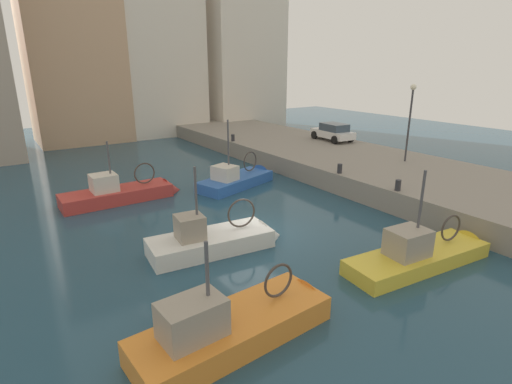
{
  "coord_description": "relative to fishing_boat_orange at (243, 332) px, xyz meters",
  "views": [
    {
      "loc": [
        -9.09,
        -13.79,
        7.23
      ],
      "look_at": [
        1.36,
        1.73,
        1.2
      ],
      "focal_mm": 28.03,
      "sensor_mm": 36.0,
      "label": 1
    }
  ],
  "objects": [
    {
      "name": "fishing_boat_white",
      "position": [
        2.13,
        5.21,
        -0.03
      ],
      "size": [
        5.89,
        2.49,
        4.4
      ],
      "color": "white",
      "rests_on": "ground"
    },
    {
      "name": "fishing_boat_orange",
      "position": [
        0.0,
        0.0,
        0.0
      ],
      "size": [
        6.53,
        2.27,
        4.04
      ],
      "color": "orange",
      "rests_on": "ground"
    },
    {
      "name": "mooring_bollard_south",
      "position": [
        11.53,
        3.83,
        1.34
      ],
      "size": [
        0.28,
        0.28,
        0.55
      ],
      "primitive_type": "cylinder",
      "color": "#2D2D33",
      "rests_on": "quay_wall"
    },
    {
      "name": "parked_car_white",
      "position": [
        18.47,
        15.52,
        1.78
      ],
      "size": [
        2.12,
        3.94,
        1.4
      ],
      "color": "silver",
      "rests_on": "quay_wall"
    },
    {
      "name": "quay_streetlamp",
      "position": [
        17.18,
        7.58,
        4.32
      ],
      "size": [
        0.36,
        0.36,
        4.83
      ],
      "color": "#38383D",
      "rests_on": "quay_wall"
    },
    {
      "name": "water_surface",
      "position": [
        4.18,
        5.83,
        -0.13
      ],
      "size": [
        80.0,
        80.0,
        0.0
      ],
      "primitive_type": "plane",
      "color": "navy",
      "rests_on": "ground"
    },
    {
      "name": "fishing_boat_blue",
      "position": [
        7.57,
        12.42,
        -0.02
      ],
      "size": [
        6.18,
        3.54,
        5.03
      ],
      "color": "#2D60B7",
      "rests_on": "ground"
    },
    {
      "name": "waterfront_building_east_mid",
      "position": [
        20.52,
        33.97,
        7.43
      ],
      "size": [
        8.85,
        8.78,
        15.09
      ],
      "color": "silver",
      "rests_on": "ground"
    },
    {
      "name": "fishing_boat_yellow",
      "position": [
        7.99,
        -0.22,
        0.01
      ],
      "size": [
        6.95,
        2.42,
        4.5
      ],
      "color": "gold",
      "rests_on": "ground"
    },
    {
      "name": "quay_wall",
      "position": [
        15.68,
        5.83,
        0.47
      ],
      "size": [
        9.0,
        56.0,
        1.2
      ],
      "primitive_type": "cube",
      "color": "gray",
      "rests_on": "ground"
    },
    {
      "name": "waterfront_building_east",
      "position": [
        2.85,
        33.97,
        8.75
      ],
      "size": [
        8.48,
        7.37,
        17.73
      ],
      "color": "tan",
      "rests_on": "ground"
    },
    {
      "name": "fishing_boat_red",
      "position": [
        0.72,
        13.53,
        -0.01
      ],
      "size": [
        6.62,
        2.11,
        4.18
      ],
      "color": "#BC3833",
      "rests_on": "ground"
    },
    {
      "name": "mooring_bollard_mid",
      "position": [
        11.53,
        7.83,
        1.34
      ],
      "size": [
        0.28,
        0.28,
        0.55
      ],
      "primitive_type": "cylinder",
      "color": "#2D2D33",
      "rests_on": "quay_wall"
    },
    {
      "name": "waterfront_building_west",
      "position": [
        10.75,
        34.42,
        10.78
      ],
      "size": [
        8.93,
        8.0,
        21.78
      ],
      "color": "silver",
      "rests_on": "ground"
    },
    {
      "name": "mooring_bollard_north",
      "position": [
        11.53,
        19.83,
        1.34
      ],
      "size": [
        0.28,
        0.28,
        0.55
      ],
      "primitive_type": "cylinder",
      "color": "#2D2D33",
      "rests_on": "quay_wall"
    }
  ]
}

